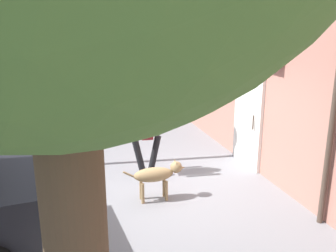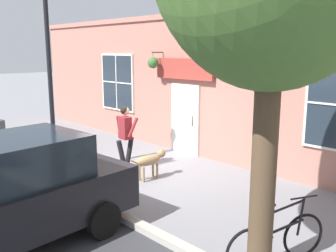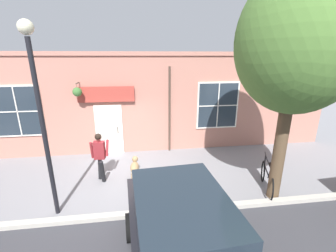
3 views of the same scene
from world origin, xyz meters
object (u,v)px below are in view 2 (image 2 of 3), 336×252
dog_on_leash (150,160)px  leaning_bicycle (277,240)px  parked_car_mid_block (1,196)px  pedestrian_walking (125,131)px  street_lamp (48,50)px

dog_on_leash → leaning_bicycle: (1.13, 4.07, -0.10)m
parked_car_mid_block → leaning_bicycle: bearing=130.1°
pedestrian_walking → dog_on_leash: (0.09, 1.10, -0.52)m
pedestrian_walking → leaning_bicycle: pedestrian_walking is taller
dog_on_leash → leaning_bicycle: 4.23m
parked_car_mid_block → street_lamp: 4.36m
leaning_bicycle → street_lamp: (0.32, -6.11, 2.72)m
dog_on_leash → leaning_bicycle: size_ratio=0.67×
dog_on_leash → street_lamp: bearing=-54.7°
dog_on_leash → leaning_bicycle: leaning_bicycle is taller
dog_on_leash → street_lamp: street_lamp is taller
leaning_bicycle → parked_car_mid_block: bearing=-49.9°
leaning_bicycle → dog_on_leash: bearing=-105.4°
street_lamp → dog_on_leash: bearing=125.3°
street_lamp → pedestrian_walking: bearing=148.6°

